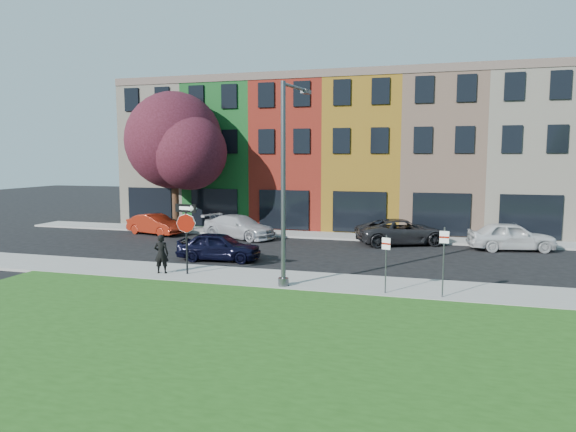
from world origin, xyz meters
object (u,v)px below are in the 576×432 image
(man, at_px, (161,254))
(sedan_near, at_px, (219,246))
(stop_sign, at_px, (186,224))
(street_lamp, at_px, (286,184))

(man, distance_m, sedan_near, 3.85)
(man, bearing_deg, sedan_near, -121.40)
(man, height_order, sedan_near, man)
(stop_sign, bearing_deg, sedan_near, 103.04)
(stop_sign, xyz_separation_m, sedan_near, (-0.08, 3.53, -1.52))
(sedan_near, relative_size, street_lamp, 0.55)
(street_lamp, bearing_deg, stop_sign, -178.24)
(stop_sign, distance_m, man, 1.67)
(stop_sign, relative_size, street_lamp, 0.39)
(man, relative_size, sedan_near, 0.40)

